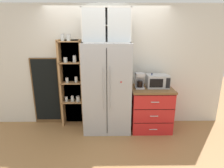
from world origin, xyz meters
TOP-DOWN VIEW (x-y plane):
  - ground_plane at (0.00, 0.00)m, footprint 10.78×10.78m
  - wall_back_cream at (0.00, 0.40)m, footprint 5.07×0.10m
  - refrigerator at (0.00, 0.04)m, footprint 0.94×0.65m
  - pantry_shelf_column at (-0.75, 0.30)m, footprint 0.53×0.26m
  - counter_cabinet at (0.91, 0.04)m, footprint 0.84×0.66m
  - microwave at (1.03, 0.09)m, footprint 0.44×0.33m
  - coffee_maker at (0.66, 0.05)m, footprint 0.17×0.20m
  - mug_navy at (0.91, -0.00)m, footprint 0.11×0.08m
  - mug_cream at (0.91, 0.12)m, footprint 0.11×0.08m
  - bottle_cobalt at (0.91, 0.12)m, footprint 0.06×0.06m
  - upper_cabinet at (0.00, 0.08)m, footprint 0.90×0.32m
  - chalkboard_menu at (-1.33, 0.33)m, footprint 0.60×0.04m

SIDE VIEW (x-z plane):
  - ground_plane at x=0.00m, z-range 0.00..0.00m
  - counter_cabinet at x=0.91m, z-range 0.00..0.91m
  - chalkboard_menu at x=-1.33m, z-range 0.00..1.48m
  - refrigerator at x=0.00m, z-range 0.00..1.80m
  - mug_cream at x=0.91m, z-range 0.91..0.99m
  - mug_navy at x=0.91m, z-range 0.91..1.00m
  - pantry_shelf_column at x=-0.75m, z-range -0.01..1.96m
  - bottle_cobalt at x=0.91m, z-range 0.89..1.18m
  - microwave at x=1.03m, z-range 0.91..1.17m
  - coffee_maker at x=0.66m, z-range 0.91..1.22m
  - wall_back_cream at x=0.00m, z-range 0.00..2.55m
  - upper_cabinet at x=0.00m, z-range 1.80..2.42m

